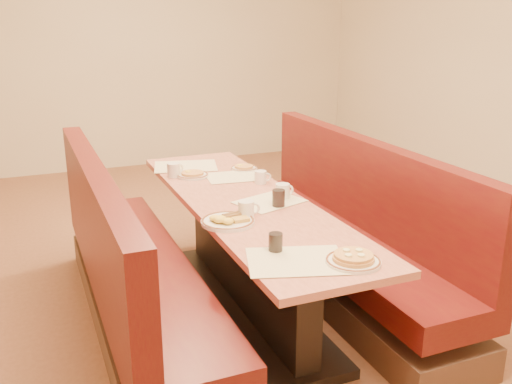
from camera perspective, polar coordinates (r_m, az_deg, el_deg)
name	(u,v)px	position (r m, az deg, el deg)	size (l,w,h in m)	color
ground	(246,308)	(3.82, -0.99, -11.57)	(8.00, 8.00, 0.00)	#9E6647
diner_table	(246,256)	(3.65, -1.02, -6.42)	(0.70, 2.50, 0.75)	black
booth_left	(131,277)	(3.48, -12.43, -8.33)	(0.55, 2.50, 1.05)	#4C3326
booth_right	(345,241)	(3.96, 8.92, -4.87)	(0.55, 2.50, 1.05)	#4C3326
placemat_near_left	(296,261)	(2.66, 4.06, -6.87)	(0.45, 0.34, 0.00)	beige
placemat_near_right	(270,201)	(3.48, 1.36, -0.95)	(0.38, 0.29, 0.00)	beige
placemat_far_left	(186,166)	(4.32, -7.05, 2.58)	(0.46, 0.34, 0.00)	beige
placemat_far_right	(235,177)	(4.01, -2.14, 1.55)	(0.39, 0.29, 0.00)	beige
pancake_plate	(353,259)	(2.67, 9.70, -6.66)	(0.26, 0.26, 0.06)	silver
eggs_plate	(227,221)	(3.12, -2.88, -2.88)	(0.29, 0.29, 0.06)	silver
extra_plate_mid	(244,168)	(4.21, -1.23, 2.44)	(0.20, 0.20, 0.04)	silver
extra_plate_far	(192,175)	(4.04, -6.37, 1.74)	(0.22, 0.22, 0.05)	silver
coffee_mug_a	(283,191)	(3.53, 2.72, 0.11)	(0.12, 0.09, 0.09)	silver
coffee_mug_b	(247,209)	(3.20, -0.93, -1.71)	(0.13, 0.09, 0.10)	silver
coffee_mug_c	(261,177)	(3.85, 0.50, 1.51)	(0.11, 0.08, 0.09)	silver
coffee_mug_d	(174,170)	(4.05, -8.19, 2.24)	(0.13, 0.09, 0.10)	silver
soda_tumbler_near	(276,243)	(2.75, 1.97, -5.07)	(0.07, 0.07, 0.09)	black
soda_tumbler_mid	(279,198)	(3.38, 2.27, -0.64)	(0.08, 0.08, 0.11)	black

